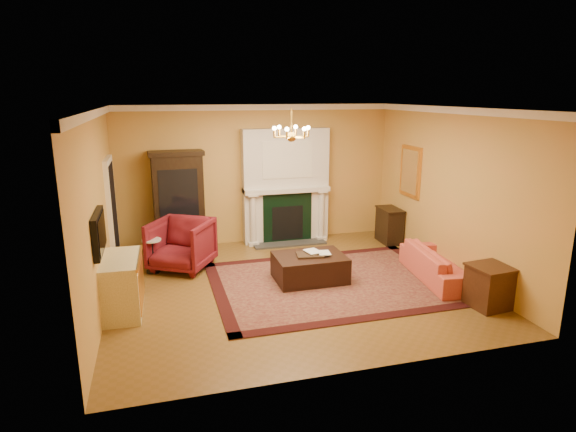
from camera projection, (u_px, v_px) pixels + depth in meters
name	position (u px, v px, depth m)	size (l,w,h in m)	color
floor	(291.00, 286.00, 8.32)	(6.00, 5.50, 0.02)	brown
ceiling	(291.00, 107.00, 7.57)	(6.00, 5.50, 0.02)	silver
wall_back	(257.00, 175.00, 10.53)	(6.00, 0.02, 3.00)	#B29240
wall_front	(358.00, 253.00, 5.37)	(6.00, 0.02, 3.00)	#B29240
wall_left	(98.00, 213.00, 7.17)	(0.02, 5.50, 3.00)	#B29240
wall_right	(451.00, 191.00, 8.72)	(0.02, 5.50, 3.00)	#B29240
fireplace	(286.00, 188.00, 10.58)	(1.90, 0.70, 2.50)	silver
crown_molding	(277.00, 110.00, 8.49)	(6.00, 5.50, 0.12)	white
doorway	(113.00, 215.00, 8.89)	(0.08, 1.05, 2.10)	silver
tv_panel	(99.00, 233.00, 6.67)	(0.09, 0.95, 0.58)	black
gilt_mirror	(410.00, 172.00, 9.98)	(0.06, 0.76, 1.05)	gold
chandelier	(291.00, 133.00, 7.67)	(0.63, 0.55, 0.53)	gold
oriental_rug	(331.00, 282.00, 8.43)	(4.12, 3.09, 0.02)	#3E0D13
china_cabinet	(179.00, 204.00, 9.95)	(1.00, 0.46, 2.01)	black
wingback_armchair	(181.00, 242.00, 8.99)	(1.02, 0.95, 1.05)	maroon
pedestal_table	(152.00, 253.00, 8.85)	(0.36, 0.36, 0.64)	black
commode	(122.00, 285.00, 7.23)	(0.54, 1.15, 0.86)	beige
coral_sofa	(439.00, 259.00, 8.51)	(1.92, 0.56, 0.75)	#D05C42
end_table	(489.00, 287.00, 7.42)	(0.55, 0.55, 0.64)	#3B1E10
console_table	(389.00, 226.00, 10.66)	(0.38, 0.67, 0.75)	black
leather_ottoman	(310.00, 268.00, 8.48)	(1.22, 0.88, 0.45)	black
ottoman_tray	(310.00, 255.00, 8.41)	(0.46, 0.36, 0.03)	black
book_a	(307.00, 245.00, 8.40)	(0.23, 0.03, 0.31)	gray
book_b	(319.00, 246.00, 8.38)	(0.20, 0.02, 0.28)	gray
topiary_left	(258.00, 178.00, 10.31)	(0.16, 0.16, 0.43)	tan
topiary_right	(309.00, 175.00, 10.61)	(0.17, 0.17, 0.44)	tan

